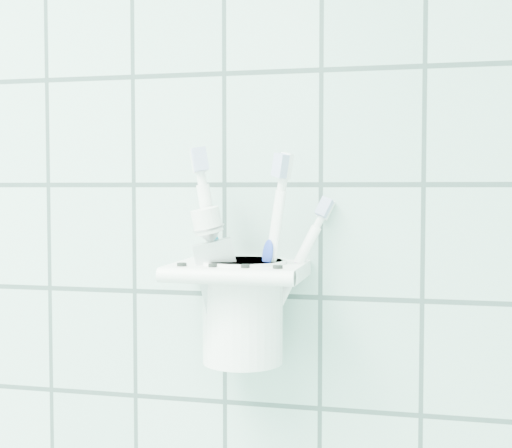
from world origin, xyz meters
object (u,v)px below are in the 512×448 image
at_px(cup, 243,307).
at_px(toothpaste_tube, 235,269).
at_px(toothbrush_orange, 257,252).
at_px(toothbrush_blue, 252,267).
at_px(toothbrush_pink, 231,250).
at_px(holder_bracket, 238,272).

relative_size(cup, toothpaste_tube, 0.66).
bearing_deg(cup, toothbrush_orange, 20.42).
xyz_separation_m(cup, toothbrush_blue, (0.01, -0.01, 0.04)).
relative_size(cup, toothbrush_orange, 0.51).
height_order(toothbrush_pink, toothpaste_tube, toothbrush_pink).
xyz_separation_m(cup, toothbrush_pink, (-0.01, -0.01, 0.06)).
height_order(holder_bracket, toothbrush_orange, toothbrush_orange).
bearing_deg(cup, toothbrush_pink, -139.28).
distance_m(cup, toothpaste_tube, 0.04).
distance_m(toothbrush_blue, toothpaste_tube, 0.02).
xyz_separation_m(toothbrush_pink, toothbrush_blue, (0.02, -0.00, -0.02)).
relative_size(toothbrush_pink, toothpaste_tube, 1.34).
bearing_deg(toothbrush_orange, toothbrush_pink, -111.65).
bearing_deg(toothbrush_pink, holder_bracket, 2.14).
relative_size(holder_bracket, cup, 1.26).
height_order(holder_bracket, cup, same).
bearing_deg(holder_bracket, cup, 51.67).
relative_size(cup, toothbrush_blue, 0.60).
height_order(holder_bracket, toothbrush_blue, toothbrush_blue).
bearing_deg(toothbrush_orange, toothpaste_tube, -103.52).
xyz_separation_m(holder_bracket, toothbrush_orange, (0.02, 0.01, 0.02)).
xyz_separation_m(toothbrush_blue, toothpaste_tube, (-0.02, -0.00, -0.00)).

